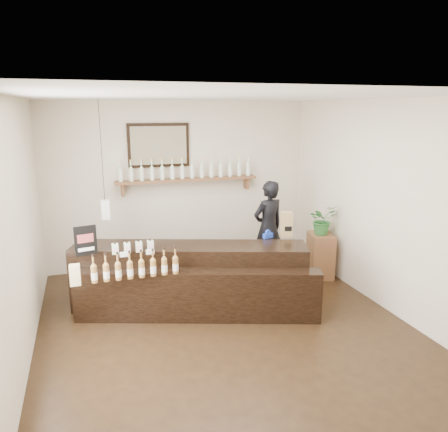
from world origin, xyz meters
TOP-DOWN VIEW (x-y plane):
  - ground at (0.00, 0.00)m, footprint 5.00×5.00m
  - room_shell at (0.00, 0.00)m, footprint 5.00×5.00m
  - back_wall_decor at (-0.14, 2.37)m, footprint 2.66×0.96m
  - counter at (-0.28, 0.58)m, footprint 3.17×1.81m
  - promo_sign at (-1.60, 0.69)m, footprint 0.27×0.08m
  - paper_bag at (1.15, 0.68)m, footprint 0.19×0.16m
  - tape_dispenser at (0.87, 0.69)m, footprint 0.15×0.09m
  - side_cabinet at (2.00, 1.14)m, footprint 0.46×0.56m
  - potted_plant at (2.00, 1.14)m, footprint 0.49×0.44m
  - shopkeeper at (1.25, 1.55)m, footprint 0.73×0.57m

SIDE VIEW (x-z plane):
  - ground at x=0.00m, z-range 0.00..0.00m
  - side_cabinet at x=2.00m, z-range 0.00..0.71m
  - counter at x=-0.28m, z-range -0.10..0.93m
  - shopkeeper at x=1.25m, z-range 0.00..1.75m
  - tape_dispenser at x=0.87m, z-range 0.87..0.99m
  - potted_plant at x=2.00m, z-range 0.71..1.19m
  - paper_bag at x=1.15m, z-range 0.88..1.24m
  - promo_sign at x=-1.60m, z-range 0.88..1.26m
  - room_shell at x=0.00m, z-range -0.80..4.20m
  - back_wall_decor at x=-0.14m, z-range 0.91..2.60m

